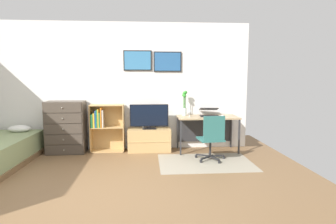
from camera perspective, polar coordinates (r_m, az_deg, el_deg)
The scene contains 13 objects.
ground_plane at distance 4.17m, azimuth -16.30°, elevation -15.28°, with size 7.20×7.20×0.00m, color brown.
wall_back_with_posters at distance 6.26m, azimuth -12.04°, elevation 5.01°, with size 6.12×0.09×2.70m.
area_rug at distance 5.37m, azimuth 7.45°, elevation -9.89°, with size 1.70×1.20×0.01m, color #9E937F.
dresser at distance 6.24m, azimuth -19.60°, elevation -2.86°, with size 0.77×0.46×1.07m.
bookshelf at distance 6.15m, azimuth -12.58°, elevation -2.51°, with size 0.70×0.30×0.99m.
tv_stand at distance 6.09m, azimuth -3.73°, elevation -5.54°, with size 0.89×0.41×0.48m.
television at distance 5.98m, azimuth -3.76°, elevation -0.96°, with size 0.80×0.16×0.52m.
desk at distance 6.13m, azimuth 7.68°, elevation -1.99°, with size 1.25×0.62×0.74m.
office_chair at distance 5.38m, azimuth 8.74°, elevation -4.91°, with size 0.57×0.58×0.86m.
laptop at distance 6.11m, azimuth 8.19°, elevation -0.13°, with size 0.43×0.46×0.17m.
computer_mouse at distance 6.06m, azimuth 10.76°, elevation -0.74°, with size 0.06×0.10×0.03m, color silver.
bamboo_vase at distance 6.10m, azimuth 3.30°, elevation 1.84°, with size 0.11×0.11×0.53m.
wine_glass at distance 5.88m, azimuth 4.30°, elevation 0.30°, with size 0.07×0.07×0.18m.
Camera 1 is at (0.85, -3.77, 1.57)m, focal length 30.66 mm.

